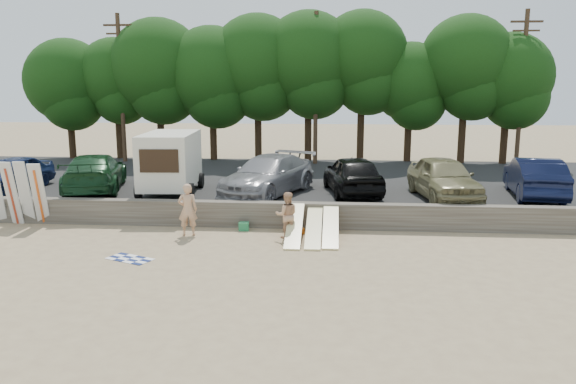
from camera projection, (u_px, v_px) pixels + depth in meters
The scene contains 23 objects.
ground at pixel (240, 249), 19.12m from camera, with size 120.00×120.00×0.00m, color tan.
seawall at pixel (252, 214), 21.96m from camera, with size 44.00×0.50×1.00m, color #6B6356.
parking_lot at pixel (273, 184), 29.33m from camera, with size 44.00×14.50×0.70m, color #282828.
treeline at pixel (278, 68), 34.95m from camera, with size 32.84×6.33×9.30m.
utility_poles at pixel (316, 85), 33.58m from camera, with size 25.80×0.26×9.00m.
box_trailer at pixel (170, 160), 24.86m from camera, with size 2.69×4.41×2.70m.
car_0 at pixel (10, 173), 25.83m from camera, with size 1.82×4.52×1.54m, color #142047.
car_1 at pixel (95, 172), 25.60m from camera, with size 2.37×5.83×1.69m, color #153C1E.
car_2 at pixel (268, 175), 24.74m from camera, with size 2.39×5.88×1.71m, color gray.
car_3 at pixel (353, 175), 24.85m from camera, with size 2.05×5.09×1.73m, color black.
car_4 at pixel (444, 178), 23.80m from camera, with size 2.10×5.22×1.78m, color #817A52.
car_5 at pixel (535, 177), 24.12m from camera, with size 1.82×5.22×1.72m, color black.
surfboard_upright_2 at pixel (12, 193), 22.10m from camera, with size 0.50×0.06×2.60m, color silver.
surfboard_upright_3 at pixel (25, 193), 22.15m from camera, with size 0.50×0.06×2.60m, color silver.
surfboard_upright_4 at pixel (39, 194), 22.00m from camera, with size 0.50×0.06×2.60m, color silver.
surfboard_low_0 at pixel (294, 226), 20.17m from camera, with size 0.56×3.00×0.07m, color #F0E097.
surfboard_low_1 at pixel (314, 227), 20.17m from camera, with size 0.56×3.00×0.07m, color #F0E097.
surfboard_low_2 at pixel (331, 226), 20.22m from camera, with size 0.56×3.00×0.07m, color #F0E097.
beachgoer_a at pixel (188, 210), 20.62m from camera, with size 0.71×0.47×1.95m, color tan.
beachgoer_b at pixel (287, 215), 20.32m from camera, with size 0.83×0.64×1.70m, color tan.
cooler at pixel (244, 226), 21.46m from camera, with size 0.38×0.30×0.32m, color #227D48.
gear_bag at pixel (300, 231), 21.01m from camera, with size 0.30×0.25×0.22m, color orange.
beach_towel at pixel (130, 259), 17.99m from camera, with size 1.50×1.50×0.00m, color white.
Camera 1 is at (3.15, -18.21, 5.54)m, focal length 35.00 mm.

